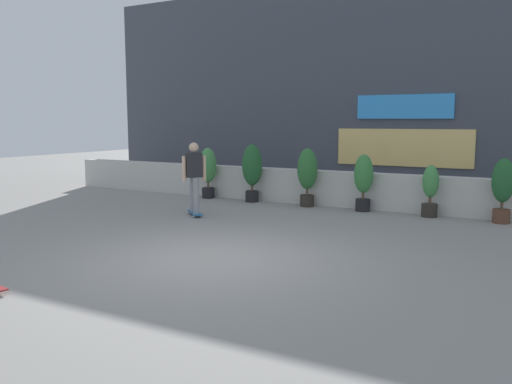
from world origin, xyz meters
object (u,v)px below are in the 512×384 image
at_px(potted_plant_2, 307,173).
at_px(potted_plant_1, 252,168).
at_px(potted_plant_0, 208,169).
at_px(skater_by_wall_right, 194,175).
at_px(potted_plant_5, 503,186).
at_px(potted_plant_4, 430,190).
at_px(potted_plant_3, 363,179).

bearing_deg(potted_plant_2, potted_plant_1, 180.00).
height_order(potted_plant_0, skater_by_wall_right, skater_by_wall_right).
relative_size(potted_plant_0, skater_by_wall_right, 0.84).
bearing_deg(potted_plant_1, potted_plant_0, 180.00).
distance_m(potted_plant_1, skater_by_wall_right, 2.49).
bearing_deg(potted_plant_2, potted_plant_5, 0.00).
bearing_deg(potted_plant_5, potted_plant_0, 180.00).
height_order(potted_plant_1, potted_plant_4, potted_plant_1).
bearing_deg(potted_plant_3, skater_by_wall_right, -142.42).
relative_size(potted_plant_2, potted_plant_3, 1.08).
bearing_deg(potted_plant_4, potted_plant_2, -180.00).
distance_m(potted_plant_3, potted_plant_5, 3.08).
bearing_deg(potted_plant_5, potted_plant_1, 180.00).
bearing_deg(skater_by_wall_right, potted_plant_4, 27.34).
bearing_deg(potted_plant_3, potted_plant_0, 180.00).
bearing_deg(potted_plant_0, skater_by_wall_right, -62.01).
distance_m(potted_plant_1, potted_plant_3, 3.11).
xyz_separation_m(potted_plant_1, potted_plant_5, (6.19, 0.00, -0.11)).
xyz_separation_m(potted_plant_1, potted_plant_3, (3.11, -0.00, -0.12)).
bearing_deg(potted_plant_3, potted_plant_4, 0.00).
bearing_deg(potted_plant_4, potted_plant_1, -180.00).
bearing_deg(potted_plant_0, potted_plant_4, 0.00).
height_order(potted_plant_4, potted_plant_5, potted_plant_5).
bearing_deg(potted_plant_4, potted_plant_0, -180.00).
height_order(potted_plant_2, potted_plant_5, potted_plant_2).
distance_m(potted_plant_4, skater_by_wall_right, 5.42).
distance_m(potted_plant_3, potted_plant_4, 1.59).
bearing_deg(potted_plant_0, potted_plant_5, 0.00).
bearing_deg(potted_plant_2, potted_plant_4, 0.00).
bearing_deg(potted_plant_5, potted_plant_3, -180.00).
xyz_separation_m(potted_plant_1, potted_plant_2, (1.63, 0.00, -0.04)).
distance_m(potted_plant_1, potted_plant_5, 6.19).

